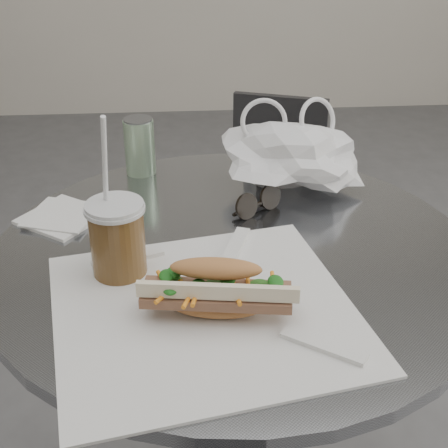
{
  "coord_description": "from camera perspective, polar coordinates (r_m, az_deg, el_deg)",
  "views": [
    {
      "loc": [
        -0.08,
        -0.63,
        1.25
      ],
      "look_at": [
        -0.02,
        0.19,
        0.79
      ],
      "focal_mm": 50.0,
      "sensor_mm": 36.0,
      "label": 1
    }
  ],
  "objects": [
    {
      "name": "cafe_table",
      "position": [
        1.14,
        0.83,
        -14.02
      ],
      "size": [
        0.76,
        0.76,
        0.74
      ],
      "color": "slate",
      "rests_on": "ground"
    },
    {
      "name": "chair_far",
      "position": [
        1.91,
        4.01,
        -0.37
      ],
      "size": [
        0.37,
        0.4,
        0.68
      ],
      "rotation": [
        0.0,
        0.0,
        2.81
      ],
      "color": "#323234",
      "rests_on": "ground"
    },
    {
      "name": "sandwich_paper",
      "position": [
        0.84,
        -1.8,
        -7.92
      ],
      "size": [
        0.46,
        0.44,
        0.0
      ],
      "primitive_type": "cube",
      "rotation": [
        0.0,
        0.0,
        0.2
      ],
      "color": "white",
      "rests_on": "cafe_table"
    },
    {
      "name": "banh_mi",
      "position": [
        0.81,
        -0.7,
        -6.0
      ],
      "size": [
        0.25,
        0.13,
        0.08
      ],
      "rotation": [
        0.0,
        0.0,
        -0.14
      ],
      "color": "tan",
      "rests_on": "sandwich_paper"
    },
    {
      "name": "iced_coffee",
      "position": [
        0.9,
        -9.73,
        -1.29
      ],
      "size": [
        0.09,
        0.09,
        0.25
      ],
      "color": "brown",
      "rests_on": "cafe_table"
    },
    {
      "name": "sunglasses",
      "position": [
        1.07,
        3.1,
        1.92
      ],
      "size": [
        0.09,
        0.08,
        0.05
      ],
      "rotation": [
        0.0,
        0.0,
        0.63
      ],
      "color": "black",
      "rests_on": "cafe_table"
    },
    {
      "name": "plastic_bag",
      "position": [
        1.15,
        6.13,
        5.99
      ],
      "size": [
        0.27,
        0.23,
        0.12
      ],
      "primitive_type": null,
      "rotation": [
        0.0,
        0.0,
        0.22
      ],
      "color": "white",
      "rests_on": "cafe_table"
    },
    {
      "name": "napkin_stack",
      "position": [
        1.09,
        -14.54,
        0.68
      ],
      "size": [
        0.16,
        0.16,
        0.01
      ],
      "color": "white",
      "rests_on": "cafe_table"
    },
    {
      "name": "drink_can",
      "position": [
        1.22,
        -7.72,
        7.06
      ],
      "size": [
        0.06,
        0.06,
        0.11
      ],
      "color": "#63A460",
      "rests_on": "cafe_table"
    }
  ]
}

